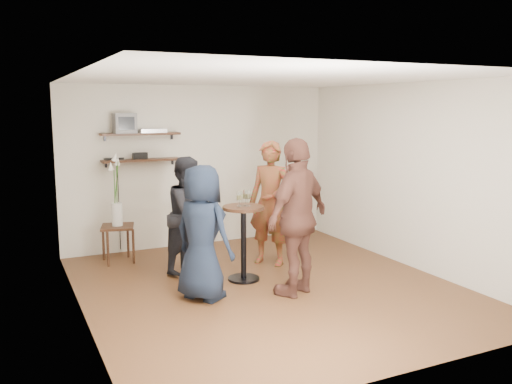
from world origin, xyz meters
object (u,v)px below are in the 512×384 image
Objects in this scene: dvd_deck at (152,131)px; person_navy at (202,233)px; person_brown at (298,217)px; side_table at (118,232)px; crt_monitor at (124,123)px; drinks_table at (244,233)px; radio at (140,156)px; person_dark at (189,215)px; person_plaid at (270,203)px.

dvd_deck is 2.64m from person_navy.
side_table is at bearing -80.17° from person_brown.
drinks_table is (1.08, -1.96, -1.38)m from crt_monitor.
radio is 0.14× the size of person_navy.
dvd_deck is 1.70m from person_dark.
dvd_deck reaches higher than drinks_table.
person_brown is at bearing -137.29° from person_navy.
person_navy is at bearing -93.81° from person_plaid.
side_table is 2.28m from person_plaid.
dvd_deck is at bearing -32.62° from person_navy.
crt_monitor is 1.86m from person_dark.
drinks_table reaches higher than side_table.
person_brown reaches higher than side_table.
person_dark is (0.56, -1.29, -1.22)m from crt_monitor.
side_table is 0.29× the size of person_brown.
person_dark is (-1.17, 0.14, -0.10)m from person_plaid.
person_plaid reaches higher than radio.
person_navy is (-1.38, -0.96, -0.09)m from person_plaid.
dvd_deck is 0.21× the size of person_brown.
radio is at bearing -27.74° from person_navy.
drinks_table is at bearing -90.00° from person_plaid.
person_brown is at bearing -61.86° from crt_monitor.
person_brown reaches higher than person_dark.
crt_monitor is 2.63m from drinks_table.
radio is (-0.20, 0.00, -0.38)m from dvd_deck.
drinks_table is at bearing -90.00° from person_dark.
crt_monitor is 0.18× the size of person_plaid.
person_dark is at bearing -83.76° from dvd_deck.
person_dark reaches higher than drinks_table.
side_table is 2.91m from person_brown.
crt_monitor reaches higher than person_plaid.
person_plaid is at bearing -128.90° from person_brown.
dvd_deck is 1.64m from side_table.
person_plaid is at bearing -47.48° from dvd_deck.
person_plaid is at bearing -27.52° from side_table.
person_brown is at bearing -53.78° from side_table.
person_navy is at bearing -81.59° from crt_monitor.
person_dark is at bearing -47.80° from side_table.
side_table is 2.11m from person_navy.
radio is 0.22× the size of drinks_table.
side_table is 0.31× the size of person_plaid.
side_table is 1.25m from person_dark.
person_plaid is 0.94× the size of person_brown.
drinks_table is (1.32, -1.56, 0.18)m from side_table.
radio reaches higher than drinks_table.
dvd_deck is 1.82× the size of radio.
person_plaid is (1.32, -1.43, -1.00)m from dvd_deck.
person_navy is at bearing -138.27° from person_dark.
person_brown is (-0.28, -1.28, 0.06)m from person_plaid.
dvd_deck is 0.43m from radio.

